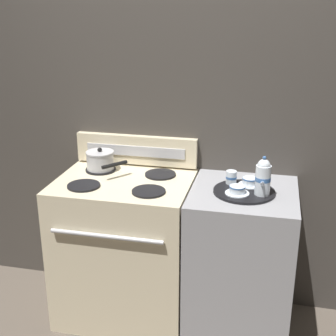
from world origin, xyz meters
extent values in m
plane|color=brown|center=(0.00, 0.00, 0.00)|extent=(6.00, 6.00, 0.00)
cube|color=#423D38|center=(0.00, 0.33, 1.10)|extent=(6.00, 0.05, 2.20)
cube|color=beige|center=(-0.30, 0.00, 0.45)|extent=(0.79, 0.60, 0.90)
cylinder|color=silver|center=(-0.30, -0.32, 0.70)|extent=(0.63, 0.02, 0.02)
cylinder|color=black|center=(-0.49, 0.14, 0.90)|extent=(0.19, 0.19, 0.01)
cylinder|color=black|center=(-0.11, 0.14, 0.90)|extent=(0.19, 0.19, 0.01)
cylinder|color=black|center=(-0.49, -0.14, 0.90)|extent=(0.19, 0.19, 0.01)
cylinder|color=black|center=(-0.11, -0.14, 0.90)|extent=(0.19, 0.19, 0.01)
cube|color=beige|center=(-0.30, 0.28, 1.00)|extent=(0.77, 0.05, 0.18)
cube|color=#B7B7BC|center=(-0.30, 0.25, 1.00)|extent=(0.63, 0.01, 0.06)
cube|color=#939399|center=(0.40, 0.00, 0.45)|extent=(0.59, 0.60, 0.90)
cylinder|color=#B7B7BC|center=(-0.49, 0.14, 0.96)|extent=(0.17, 0.17, 0.10)
cylinder|color=#B7B7BC|center=(-0.49, 0.14, 1.02)|extent=(0.17, 0.17, 0.01)
sphere|color=black|center=(-0.49, 0.14, 1.03)|extent=(0.03, 0.03, 0.03)
cylinder|color=black|center=(-0.36, 0.03, 0.98)|extent=(0.12, 0.14, 0.02)
cylinder|color=black|center=(0.40, -0.02, 0.91)|extent=(0.34, 0.34, 0.01)
cylinder|color=silver|center=(0.50, -0.06, 0.99)|extent=(0.08, 0.08, 0.16)
cylinder|color=#38609E|center=(0.50, -0.06, 1.00)|extent=(0.08, 0.08, 0.02)
sphere|color=silver|center=(0.50, -0.06, 1.07)|extent=(0.07, 0.07, 0.07)
sphere|color=#38609E|center=(0.50, -0.06, 1.12)|extent=(0.02, 0.02, 0.02)
cone|color=silver|center=(0.50, -0.12, 1.00)|extent=(0.02, 0.06, 0.05)
cylinder|color=silver|center=(0.37, -0.08, 0.92)|extent=(0.13, 0.13, 0.01)
cylinder|color=silver|center=(0.37, -0.08, 0.94)|extent=(0.08, 0.08, 0.04)
cylinder|color=#38609E|center=(0.37, -0.08, 0.95)|extent=(0.09, 0.09, 0.01)
cylinder|color=silver|center=(0.43, 0.06, 0.92)|extent=(0.13, 0.13, 0.01)
cylinder|color=silver|center=(0.43, 0.06, 0.94)|extent=(0.08, 0.08, 0.04)
cylinder|color=#38609E|center=(0.43, 0.06, 0.95)|extent=(0.09, 0.09, 0.01)
cylinder|color=silver|center=(0.32, 0.06, 0.95)|extent=(0.06, 0.06, 0.07)
cylinder|color=#38609E|center=(0.32, 0.06, 0.95)|extent=(0.06, 0.06, 0.01)
camera|label=1|loc=(0.52, -2.41, 1.89)|focal=50.00mm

